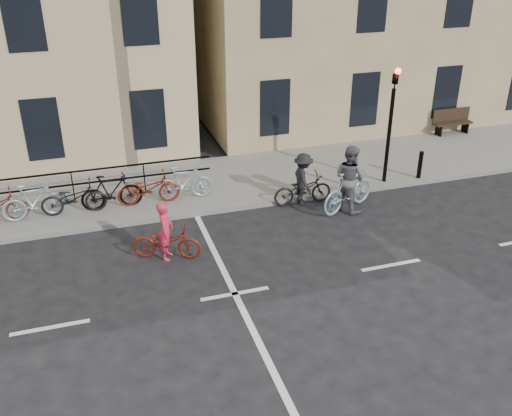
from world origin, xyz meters
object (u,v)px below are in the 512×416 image
object	(u,v)px
bench	(452,120)
cyclist_grey	(349,184)
cyclist_pink	(166,239)
cyclist_dark	(303,184)
traffic_light	(392,111)

from	to	relation	value
bench	cyclist_grey	world-z (taller)	cyclist_grey
cyclist_pink	bench	bearing A→B (deg)	-44.61
cyclist_grey	cyclist_dark	size ratio (longest dim) A/B	1.18
cyclist_dark	cyclist_grey	bearing A→B (deg)	-122.94
cyclist_grey	cyclist_dark	world-z (taller)	cyclist_grey
traffic_light	cyclist_pink	world-z (taller)	traffic_light
cyclist_pink	traffic_light	bearing A→B (deg)	-52.36
traffic_light	cyclist_grey	size ratio (longest dim) A/B	1.84
cyclist_dark	traffic_light	bearing A→B (deg)	-80.57
bench	cyclist_grey	xyz separation A→B (m)	(-6.67, -4.59, 0.13)
bench	cyclist_grey	distance (m)	8.10
traffic_light	cyclist_pink	size ratio (longest dim) A/B	2.14
traffic_light	bench	bearing A→B (deg)	35.25
cyclist_grey	cyclist_dark	xyz separation A→B (m)	(-1.12, 0.76, -0.18)
traffic_light	cyclist_grey	distance (m)	2.77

